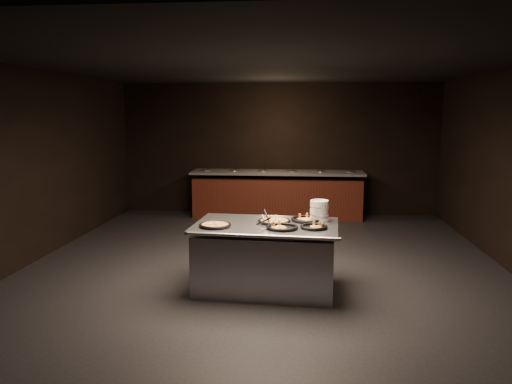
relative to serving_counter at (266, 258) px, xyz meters
The scene contains 11 objects.
room 1.43m from the serving_counter, 95.79° to the left, with size 7.02×8.02×2.92m.
salad_bar 4.54m from the serving_counter, 91.25° to the left, with size 3.70×0.83×1.18m.
serving_counter is the anchor object (origin of this frame).
plate_stack 0.92m from the serving_counter, 20.29° to the left, with size 0.24×0.24×0.27m, color silver.
pan_veggie_whole 0.80m from the serving_counter, 161.17° to the right, with size 0.40×0.40×0.04m.
pan_cheese_whole 0.48m from the serving_counter, 42.87° to the left, with size 0.42×0.42×0.04m.
pan_cheese_slices_a 0.73m from the serving_counter, 25.39° to the left, with size 0.40×0.40×0.04m.
pan_cheese_slices_b 0.57m from the serving_counter, 48.47° to the right, with size 0.38×0.38×0.04m.
pan_veggie_slices 0.78m from the serving_counter, 16.74° to the right, with size 0.33×0.33×0.04m.
server_left 0.53m from the serving_counter, 104.11° to the left, with size 0.20×0.30×0.16m.
server_right 0.60m from the serving_counter, 83.32° to the right, with size 0.30×0.15×0.15m.
Camera 1 is at (0.56, -7.11, 2.23)m, focal length 35.00 mm.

